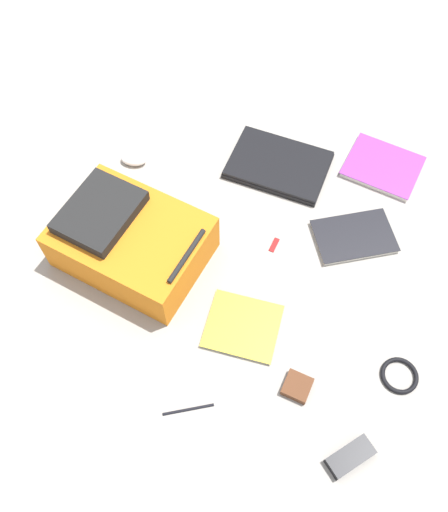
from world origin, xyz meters
TOP-DOWN VIEW (x-y plane):
  - ground_plane at (0.00, 0.00)m, footprint 4.02×4.02m
  - backpack at (0.02, -0.31)m, footprint 0.47×0.55m
  - laptop at (-0.42, 0.13)m, footprint 0.32×0.40m
  - book_comic at (-0.47, 0.51)m, footprint 0.29×0.32m
  - book_manual at (0.23, 0.09)m, footprint 0.22×0.24m
  - book_blue at (-0.15, 0.42)m, footprint 0.26×0.31m
  - computer_mouse at (-0.36, -0.40)m, footprint 0.06×0.10m
  - cable_coil at (0.31, 0.57)m, footprint 0.11×0.11m
  - power_brick at (0.57, 0.43)m, footprint 0.13×0.14m
  - pen_black at (0.51, -0.04)m, footprint 0.06×0.14m
  - earbud_pouch at (0.40, 0.27)m, footprint 0.10×0.10m
  - usb_stick at (-0.08, 0.15)m, footprint 0.06×0.03m

SIDE VIEW (x-z plane):
  - ground_plane at x=0.00m, z-range 0.00..0.00m
  - usb_stick at x=-0.08m, z-range 0.00..0.01m
  - pen_black at x=0.51m, z-range 0.00..0.01m
  - cable_coil at x=0.31m, z-range 0.00..0.01m
  - book_manual at x=0.23m, z-range 0.00..0.02m
  - book_blue at x=-0.15m, z-range 0.00..0.02m
  - book_comic at x=-0.47m, z-range 0.00..0.02m
  - earbud_pouch at x=0.40m, z-range 0.00..0.03m
  - power_brick at x=0.57m, z-range 0.00..0.03m
  - laptop at x=-0.42m, z-range 0.00..0.03m
  - computer_mouse at x=-0.36m, z-range 0.00..0.04m
  - backpack at x=0.02m, z-range -0.01..0.19m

